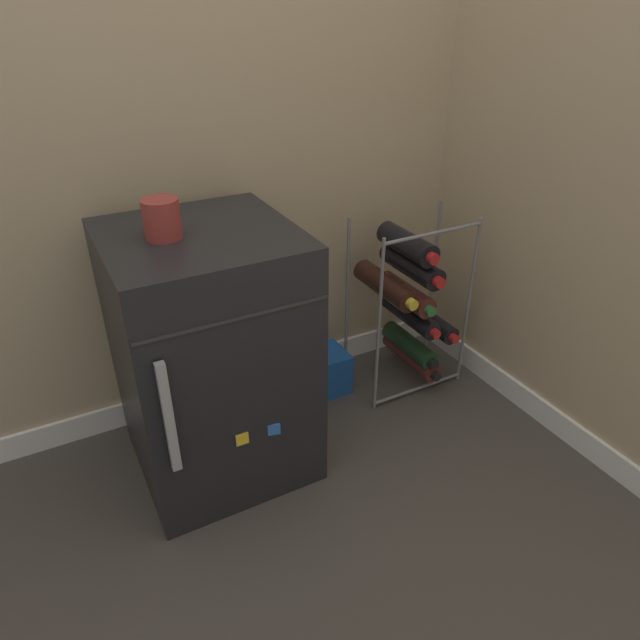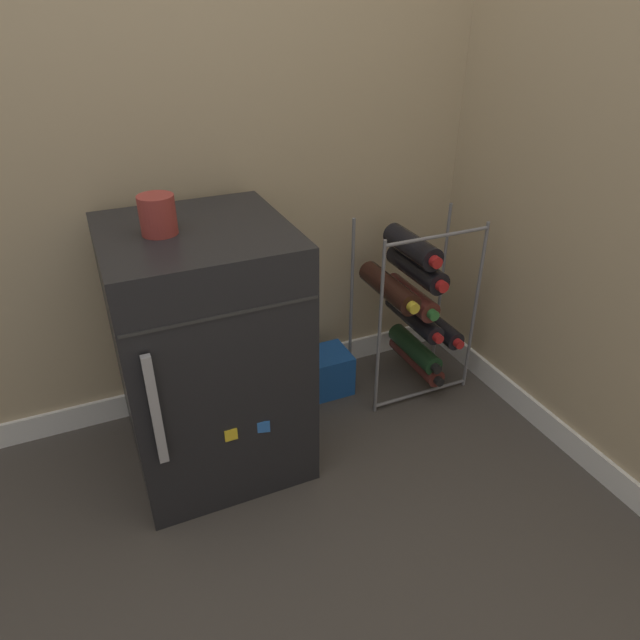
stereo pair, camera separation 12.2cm
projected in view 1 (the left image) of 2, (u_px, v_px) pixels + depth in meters
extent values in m
plane|color=#423D38|center=(321.00, 481.00, 1.79)|extent=(14.00, 14.00, 0.00)
cube|color=tan|center=(221.00, 26.00, 1.63)|extent=(6.67, 0.06, 2.50)
cube|color=white|center=(252.00, 376.00, 2.20)|extent=(6.67, 0.01, 0.09)
cube|color=black|center=(212.00, 356.00, 1.70)|extent=(0.51, 0.51, 0.78)
cube|color=#2D2D2D|center=(236.00, 319.00, 1.37)|extent=(0.50, 0.00, 0.01)
cube|color=#9E9EA3|center=(169.00, 419.00, 1.39)|extent=(0.02, 0.02, 0.33)
cube|color=blue|center=(274.00, 430.00, 1.60)|extent=(0.04, 0.01, 0.04)
cube|color=yellow|center=(243.00, 440.00, 1.55)|extent=(0.04, 0.01, 0.04)
cylinder|color=slate|center=(379.00, 330.00, 1.94)|extent=(0.01, 0.01, 0.67)
cylinder|color=slate|center=(468.00, 304.00, 2.10)|extent=(0.01, 0.01, 0.67)
cylinder|color=slate|center=(347.00, 304.00, 2.10)|extent=(0.01, 0.01, 0.67)
cylinder|color=slate|center=(432.00, 282.00, 2.26)|extent=(0.01, 0.01, 0.67)
cylinder|color=slate|center=(418.00, 388.00, 2.18)|extent=(0.39, 0.01, 0.01)
cylinder|color=slate|center=(434.00, 233.00, 1.86)|extent=(0.39, 0.01, 0.01)
cylinder|color=#56231E|center=(411.00, 355.00, 2.23)|extent=(0.07, 0.29, 0.07)
cylinder|color=black|center=(436.00, 376.00, 2.11)|extent=(0.03, 0.02, 0.03)
cylinder|color=#19381E|center=(409.00, 345.00, 2.20)|extent=(0.07, 0.27, 0.07)
cylinder|color=black|center=(433.00, 364.00, 2.09)|extent=(0.04, 0.02, 0.04)
cylinder|color=black|center=(428.00, 320.00, 2.19)|extent=(0.07, 0.28, 0.07)
cylinder|color=red|center=(454.00, 338.00, 2.08)|extent=(0.03, 0.02, 0.03)
cylinder|color=black|center=(408.00, 314.00, 2.13)|extent=(0.07, 0.30, 0.07)
cylinder|color=red|center=(435.00, 334.00, 2.00)|extent=(0.03, 0.02, 0.03)
cylinder|color=#56231E|center=(406.00, 294.00, 2.07)|extent=(0.08, 0.26, 0.08)
cylinder|color=#2D7033|center=(430.00, 311.00, 1.96)|extent=(0.04, 0.02, 0.04)
cylinder|color=black|center=(385.00, 285.00, 2.01)|extent=(0.08, 0.30, 0.08)
cylinder|color=gold|center=(412.00, 304.00, 1.88)|extent=(0.04, 0.02, 0.04)
cylinder|color=black|center=(411.00, 265.00, 2.02)|extent=(0.08, 0.29, 0.08)
cylinder|color=red|center=(439.00, 282.00, 1.90)|extent=(0.04, 0.02, 0.04)
cylinder|color=black|center=(407.00, 244.00, 1.97)|extent=(0.08, 0.26, 0.08)
cylinder|color=red|center=(433.00, 259.00, 1.86)|extent=(0.04, 0.02, 0.04)
cube|color=#194C9E|center=(311.00, 375.00, 2.15)|extent=(0.27, 0.16, 0.16)
cylinder|color=maroon|center=(162.00, 219.00, 1.44)|extent=(0.09, 0.09, 0.10)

